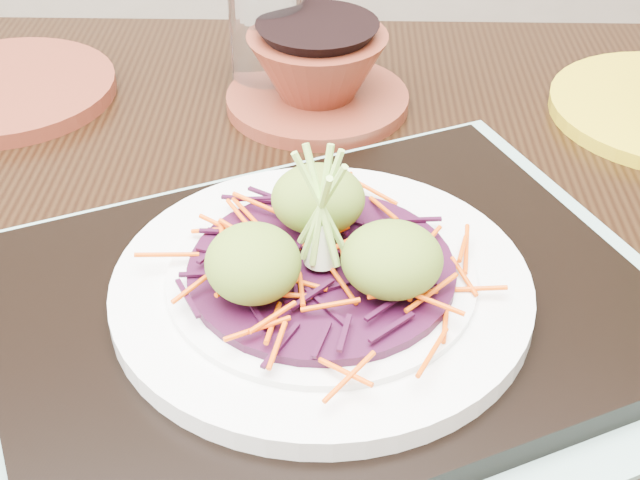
{
  "coord_description": "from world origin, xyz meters",
  "views": [
    {
      "loc": [
        0.03,
        -0.32,
        1.14
      ],
      "look_at": [
        0.05,
        0.09,
        0.83
      ],
      "focal_mm": 50.0,
      "sensor_mm": 36.0,
      "label": 1
    }
  ],
  "objects_px": {
    "serving_tray": "(321,307)",
    "white_plate": "(321,286)",
    "terracotta_bowl_set": "(317,75)",
    "water_glass": "(267,37)",
    "terracotta_side_plate": "(6,89)",
    "dining_table": "(320,402)"
  },
  "relations": [
    {
      "from": "serving_tray",
      "to": "terracotta_side_plate",
      "type": "distance_m",
      "value": 0.39
    },
    {
      "from": "water_glass",
      "to": "terracotta_bowl_set",
      "type": "bearing_deg",
      "value": -44.72
    },
    {
      "from": "terracotta_side_plate",
      "to": "water_glass",
      "type": "bearing_deg",
      "value": 3.14
    },
    {
      "from": "terracotta_bowl_set",
      "to": "dining_table",
      "type": "bearing_deg",
      "value": -91.87
    },
    {
      "from": "terracotta_side_plate",
      "to": "terracotta_bowl_set",
      "type": "relative_size",
      "value": 1.04
    },
    {
      "from": "serving_tray",
      "to": "water_glass",
      "type": "relative_size",
      "value": 4.17
    },
    {
      "from": "dining_table",
      "to": "terracotta_side_plate",
      "type": "bearing_deg",
      "value": 137.69
    },
    {
      "from": "dining_table",
      "to": "terracotta_side_plate",
      "type": "distance_m",
      "value": 0.39
    },
    {
      "from": "serving_tray",
      "to": "white_plate",
      "type": "height_order",
      "value": "white_plate"
    },
    {
      "from": "dining_table",
      "to": "serving_tray",
      "type": "relative_size",
      "value": 3.5
    },
    {
      "from": "white_plate",
      "to": "terracotta_side_plate",
      "type": "bearing_deg",
      "value": 130.63
    },
    {
      "from": "terracotta_side_plate",
      "to": "terracotta_bowl_set",
      "type": "distance_m",
      "value": 0.27
    },
    {
      "from": "white_plate",
      "to": "water_glass",
      "type": "distance_m",
      "value": 0.31
    },
    {
      "from": "white_plate",
      "to": "terracotta_side_plate",
      "type": "xyz_separation_m",
      "value": [
        -0.26,
        0.3,
        -0.02
      ]
    },
    {
      "from": "serving_tray",
      "to": "dining_table",
      "type": "bearing_deg",
      "value": 67.83
    },
    {
      "from": "serving_tray",
      "to": "terracotta_side_plate",
      "type": "relative_size",
      "value": 2.02
    },
    {
      "from": "terracotta_side_plate",
      "to": "water_glass",
      "type": "height_order",
      "value": "water_glass"
    },
    {
      "from": "water_glass",
      "to": "serving_tray",
      "type": "bearing_deg",
      "value": -83.97
    },
    {
      "from": "terracotta_bowl_set",
      "to": "white_plate",
      "type": "bearing_deg",
      "value": -91.77
    },
    {
      "from": "white_plate",
      "to": "water_glass",
      "type": "height_order",
      "value": "water_glass"
    },
    {
      "from": "terracotta_side_plate",
      "to": "dining_table",
      "type": "bearing_deg",
      "value": -46.12
    },
    {
      "from": "serving_tray",
      "to": "white_plate",
      "type": "distance_m",
      "value": 0.02
    }
  ]
}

